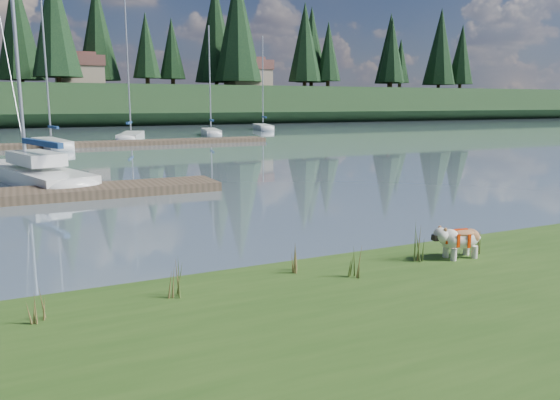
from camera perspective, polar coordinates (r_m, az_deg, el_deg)
ground at (r=39.64m, az=-22.47°, el=5.09°), size 200.00×200.00×0.00m
ridge at (r=82.50m, az=-24.37°, el=8.96°), size 200.00×20.00×5.00m
bulldog at (r=9.87m, az=18.25°, el=-3.78°), size 0.95×0.45×0.56m
sailboat_main at (r=23.30m, az=-24.94°, el=2.89°), size 4.33×9.19×13.01m
dock_far at (r=39.79m, az=-19.60°, el=5.51°), size 26.00×2.20×0.30m
sailboat_bg_2 at (r=40.00m, az=-22.96°, el=5.57°), size 2.46×7.05×10.51m
sailboat_bg_3 at (r=46.38m, az=-15.20°, el=6.54°), size 3.60×7.64×11.12m
sailboat_bg_4 at (r=51.10m, az=-7.30°, el=7.12°), size 2.64×6.66×9.80m
sailboat_bg_5 at (r=60.97m, az=-1.88°, el=7.68°), size 3.07×7.11×10.10m
weed_0 at (r=7.70m, az=-10.92°, el=-8.15°), size 0.17×0.14×0.60m
weed_1 at (r=8.66m, az=1.54°, el=-6.19°), size 0.17×0.14×0.49m
weed_2 at (r=9.50m, az=14.22°, el=-4.50°), size 0.17×0.14×0.70m
weed_3 at (r=7.39m, az=-24.13°, el=-10.19°), size 0.17×0.14×0.45m
weed_4 at (r=8.49m, az=8.08°, el=-6.63°), size 0.17×0.14×0.50m
weed_5 at (r=10.29m, az=20.02°, el=-4.17°), size 0.17×0.14×0.49m
mud_lip at (r=8.66m, az=-9.89°, el=-9.72°), size 60.00×0.50×0.14m
conifer_4 at (r=76.31m, az=-22.48°, el=17.06°), size 6.16×6.16×15.10m
conifer_5 at (r=81.67m, az=-13.81°, el=15.42°), size 3.96×3.96×10.35m
conifer_6 at (r=83.85m, az=-4.46°, el=17.71°), size 7.04×7.04×17.00m
conifer_7 at (r=92.24m, az=3.32°, el=15.90°), size 5.28×5.28×13.20m
conifer_8 at (r=95.84m, az=11.59°, el=15.09°), size 4.62×4.62×11.77m
conifer_9 at (r=106.45m, az=16.41°, el=15.12°), size 5.94×5.94×14.62m
house_1 at (r=80.99m, az=-20.25°, el=12.64°), size 6.30×5.30×4.65m
house_2 at (r=84.90m, az=-3.35°, el=13.10°), size 6.30×5.30×4.65m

